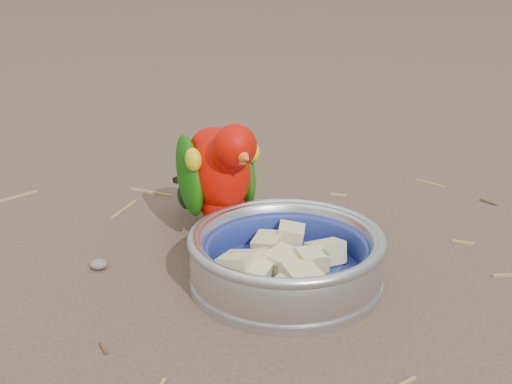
% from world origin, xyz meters
% --- Properties ---
extents(ground, '(60.00, 60.00, 0.00)m').
position_xyz_m(ground, '(0.00, 0.00, 0.00)').
color(ground, brown).
extents(food_bowl, '(0.21, 0.21, 0.02)m').
position_xyz_m(food_bowl, '(0.04, -0.02, 0.01)').
color(food_bowl, '#B2B2BA').
rests_on(food_bowl, ground).
extents(bowl_wall, '(0.21, 0.21, 0.04)m').
position_xyz_m(bowl_wall, '(0.04, -0.02, 0.04)').
color(bowl_wall, '#B2B2BA').
rests_on(bowl_wall, food_bowl).
extents(fruit_wedges, '(0.13, 0.13, 0.03)m').
position_xyz_m(fruit_wedges, '(0.04, -0.02, 0.03)').
color(fruit_wedges, '#D1C586').
rests_on(fruit_wedges, food_bowl).
extents(lory_parrot, '(0.19, 0.21, 0.16)m').
position_xyz_m(lory_parrot, '(-0.07, 0.07, 0.08)').
color(lory_parrot, '#BD0A01').
rests_on(lory_parrot, ground).
extents(ground_debris, '(0.90, 0.80, 0.01)m').
position_xyz_m(ground_debris, '(0.05, 0.00, 0.00)').
color(ground_debris, olive).
rests_on(ground_debris, ground).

